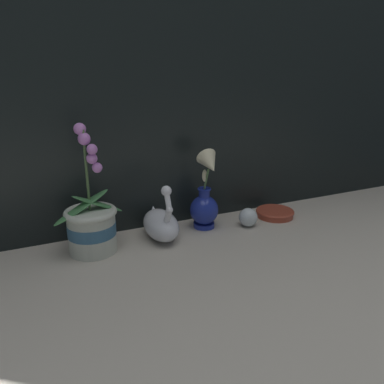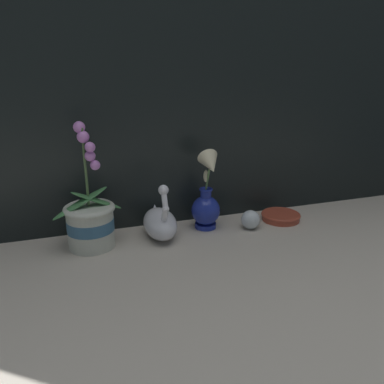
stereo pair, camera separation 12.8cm
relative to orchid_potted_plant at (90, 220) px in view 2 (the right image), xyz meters
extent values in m
plane|color=#BCB2A3|center=(0.36, -0.13, -0.09)|extent=(2.80, 2.80, 0.00)
cube|color=black|center=(0.36, 0.13, 0.51)|extent=(2.80, 0.03, 1.20)
cylinder|color=beige|center=(0.00, 0.00, -0.02)|extent=(0.15, 0.15, 0.14)
cylinder|color=#386689|center=(0.00, 0.00, -0.02)|extent=(0.15, 0.15, 0.04)
torus|color=beige|center=(0.00, 0.00, 0.04)|extent=(0.16, 0.16, 0.02)
cylinder|color=#4C6B3D|center=(0.00, 0.00, 0.17)|extent=(0.01, 0.01, 0.25)
ellipsoid|color=#427F47|center=(0.03, 0.00, 0.06)|extent=(0.16, 0.06, 0.09)
ellipsoid|color=#427F47|center=(-0.03, 0.00, 0.06)|extent=(0.19, 0.08, 0.09)
sphere|color=#C67AD1|center=(-0.01, 0.01, 0.30)|extent=(0.04, 0.04, 0.04)
sphere|color=#C67AD1|center=(0.00, 0.00, 0.27)|extent=(0.04, 0.04, 0.04)
sphere|color=#C67AD1|center=(0.02, -0.02, 0.24)|extent=(0.03, 0.03, 0.03)
sphere|color=#C67AD1|center=(0.02, -0.02, 0.21)|extent=(0.03, 0.03, 0.03)
sphere|color=#C67AD1|center=(0.03, -0.02, 0.18)|extent=(0.03, 0.03, 0.03)
ellipsoid|color=white|center=(0.23, 0.00, -0.04)|extent=(0.11, 0.19, 0.10)
cone|color=white|center=(0.23, 0.07, -0.03)|extent=(0.06, 0.07, 0.07)
cylinder|color=white|center=(0.23, -0.07, 0.01)|extent=(0.02, 0.05, 0.07)
sphere|color=white|center=(0.23, -0.09, 0.04)|extent=(0.02, 0.02, 0.02)
cylinder|color=white|center=(0.23, -0.07, 0.07)|extent=(0.02, 0.04, 0.06)
sphere|color=white|center=(0.23, -0.06, 0.10)|extent=(0.03, 0.03, 0.03)
cylinder|color=navy|center=(0.41, 0.03, -0.08)|extent=(0.08, 0.08, 0.02)
ellipsoid|color=navy|center=(0.41, 0.03, -0.03)|extent=(0.10, 0.10, 0.11)
cylinder|color=navy|center=(0.41, 0.03, 0.04)|extent=(0.04, 0.04, 0.03)
torus|color=navy|center=(0.41, 0.03, 0.05)|extent=(0.05, 0.05, 0.01)
cylinder|color=#567A47|center=(0.41, 0.01, 0.09)|extent=(0.01, 0.04, 0.08)
cone|color=beige|center=(0.41, -0.01, 0.16)|extent=(0.07, 0.10, 0.10)
ellipsoid|color=beige|center=(0.40, 0.02, 0.11)|extent=(0.02, 0.02, 0.04)
sphere|color=silver|center=(0.56, -0.03, -0.06)|extent=(0.07, 0.07, 0.07)
cylinder|color=#A8422D|center=(0.71, 0.00, -0.08)|extent=(0.14, 0.14, 0.03)
torus|color=#A8422D|center=(0.71, 0.00, -0.07)|extent=(0.15, 0.15, 0.01)
camera|label=1|loc=(-0.16, -1.11, 0.46)|focal=35.00mm
camera|label=2|loc=(-0.04, -1.16, 0.46)|focal=35.00mm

